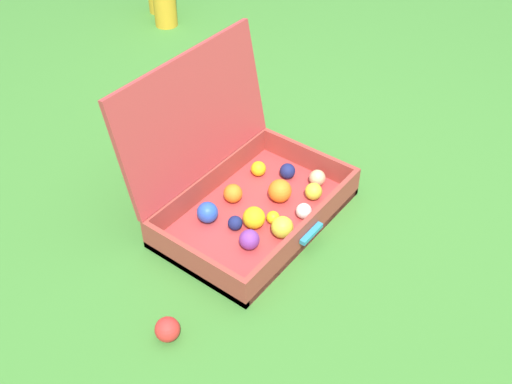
{
  "coord_description": "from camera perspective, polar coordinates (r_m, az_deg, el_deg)",
  "views": [
    {
      "loc": [
        -1.3,
        -0.89,
        1.46
      ],
      "look_at": [
        -0.09,
        0.03,
        0.13
      ],
      "focal_mm": 42.27,
      "sensor_mm": 36.0,
      "label": 1
    }
  ],
  "objects": [
    {
      "name": "ground_plane",
      "position": [
        2.15,
        2.06,
        -1.64
      ],
      "size": [
        16.0,
        16.0,
        0.0
      ],
      "primitive_type": "plane",
      "color": "#3D7A2D"
    },
    {
      "name": "open_suitcase",
      "position": [
        2.07,
        -1.36,
        0.61
      ],
      "size": [
        0.67,
        0.55,
        0.54
      ],
      "color": "#B23838",
      "rests_on": "ground"
    },
    {
      "name": "stray_ball_on_grass",
      "position": [
        1.78,
        -8.38,
        -12.73
      ],
      "size": [
        0.07,
        0.07,
        0.07
      ],
      "primitive_type": "sphere",
      "color": "red",
      "rests_on": "ground"
    }
  ]
}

